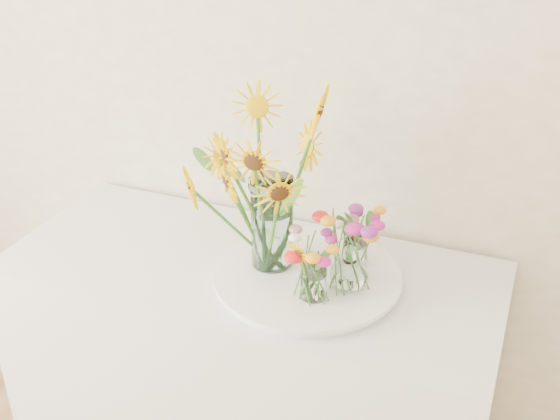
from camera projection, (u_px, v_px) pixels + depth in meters
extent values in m
cube|color=white|center=(253.00, 388.00, 2.19)|extent=(1.40, 0.60, 0.90)
cylinder|color=white|center=(307.00, 278.00, 1.90)|extent=(0.48, 0.48, 0.02)
cylinder|color=#ACD8D8|center=(272.00, 223.00, 1.87)|extent=(0.13, 0.13, 0.26)
cylinder|color=white|center=(314.00, 280.00, 1.77)|extent=(0.08, 0.08, 0.11)
cylinder|color=white|center=(354.00, 250.00, 1.91)|extent=(0.08, 0.08, 0.10)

